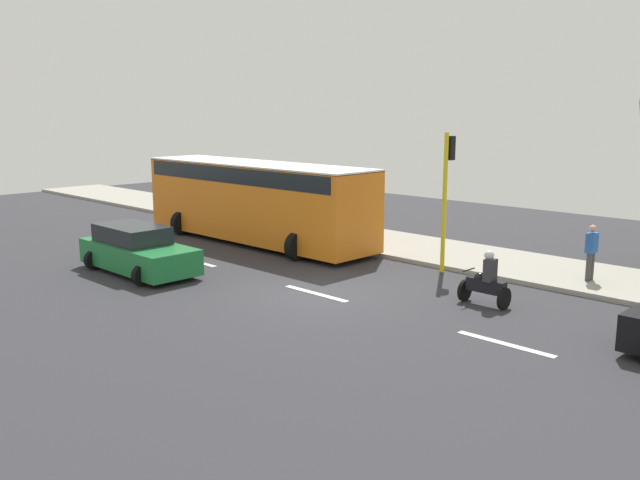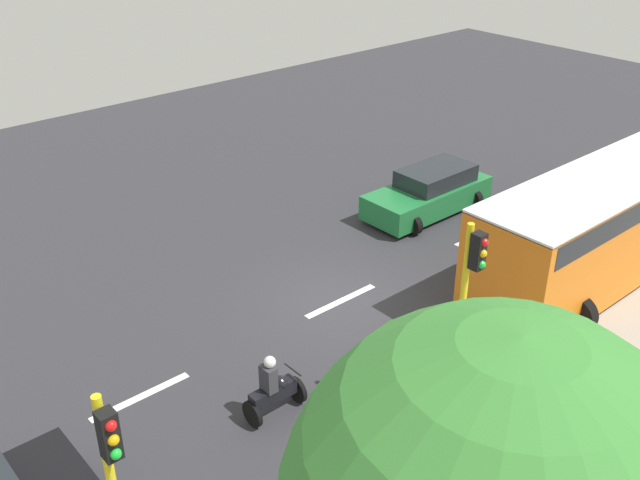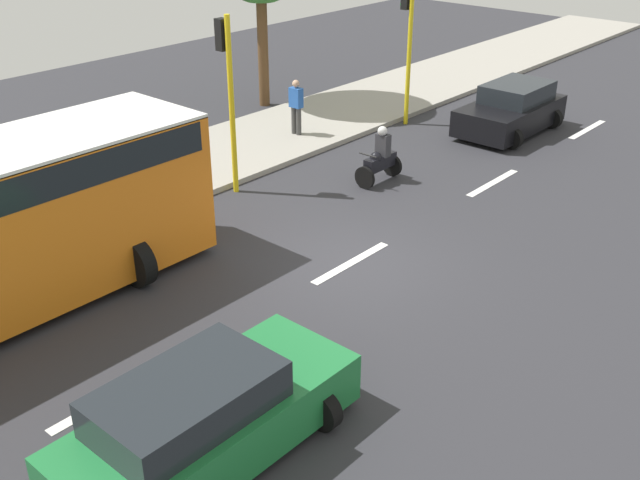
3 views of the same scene
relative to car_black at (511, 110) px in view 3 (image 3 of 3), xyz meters
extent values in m
cube|color=#2D2D33|center=(-1.80, 10.15, -0.76)|extent=(40.00, 60.00, 0.10)
cube|color=#9E998E|center=(5.20, 10.15, -0.64)|extent=(4.00, 60.00, 0.15)
cube|color=white|center=(-1.80, -1.85, -0.70)|extent=(0.20, 2.40, 0.01)
cube|color=white|center=(-1.80, 4.15, -0.70)|extent=(0.20, 2.40, 0.01)
cube|color=white|center=(-1.80, 10.15, -0.70)|extent=(0.20, 2.40, 0.01)
cube|color=white|center=(-1.80, 16.15, -0.70)|extent=(0.20, 2.40, 0.01)
cube|color=black|center=(0.00, 0.08, -0.15)|extent=(1.89, 3.97, 0.80)
cube|color=#1E2328|center=(0.00, -0.24, 0.53)|extent=(1.59, 2.23, 0.56)
cylinder|color=black|center=(-0.84, 1.39, -0.39)|extent=(0.64, 0.22, 0.64)
cylinder|color=black|center=(0.84, 1.39, -0.39)|extent=(0.64, 0.22, 0.64)
cylinder|color=black|center=(-0.84, -1.24, -0.39)|extent=(0.64, 0.22, 0.64)
cylinder|color=black|center=(0.84, -1.24, -0.39)|extent=(0.64, 0.22, 0.64)
cube|color=#1E7238|center=(-4.00, 16.01, -0.15)|extent=(1.80, 4.55, 0.80)
cube|color=#1E2328|center=(-4.00, 16.37, 0.53)|extent=(1.52, 2.55, 0.56)
cylinder|color=black|center=(-3.21, 14.51, -0.39)|extent=(0.64, 0.22, 0.64)
cylinder|color=black|center=(-4.79, 14.51, -0.39)|extent=(0.64, 0.22, 0.64)
cylinder|color=black|center=(-3.21, 17.51, -0.39)|extent=(0.64, 0.22, 0.64)
cylinder|color=black|center=(0.87, 13.71, -0.21)|extent=(1.00, 0.30, 1.00)
cylinder|color=black|center=(3.07, 13.71, -0.21)|extent=(1.00, 0.30, 1.00)
cylinder|color=black|center=(0.56, 6.71, -0.41)|extent=(0.60, 0.10, 0.60)
cylinder|color=black|center=(0.56, 5.51, -0.41)|extent=(0.60, 0.10, 0.60)
cube|color=black|center=(0.56, 6.06, -0.16)|extent=(0.28, 1.10, 0.36)
sphere|color=black|center=(0.56, 6.26, 0.02)|extent=(0.32, 0.32, 0.32)
cylinder|color=black|center=(0.56, 6.61, 0.19)|extent=(0.55, 0.04, 0.04)
cube|color=#333338|center=(0.56, 5.96, 0.29)|extent=(0.36, 0.24, 0.60)
sphere|color=silver|center=(0.56, 6.01, 0.69)|extent=(0.26, 0.26, 0.26)
cylinder|color=#3F3F3F|center=(4.53, 4.95, -0.14)|extent=(0.16, 0.16, 0.85)
cylinder|color=#3F3F3F|center=(4.73, 4.95, -0.14)|extent=(0.16, 0.16, 0.85)
cube|color=#2659B2|center=(4.63, 4.95, 0.59)|extent=(0.40, 0.24, 0.60)
sphere|color=tan|center=(4.63, 4.95, 1.02)|extent=(0.22, 0.22, 0.22)
cylinder|color=yellow|center=(2.95, 9.07, 1.54)|extent=(0.14, 0.14, 4.50)
cube|color=black|center=(3.17, 9.07, 3.29)|extent=(0.24, 0.24, 0.76)
sphere|color=red|center=(3.29, 9.07, 3.53)|extent=(0.16, 0.16, 0.16)
sphere|color=#F2A50C|center=(3.29, 9.07, 3.29)|extent=(0.16, 0.16, 0.16)
sphere|color=green|center=(3.29, 9.07, 3.05)|extent=(0.16, 0.16, 0.16)
cylinder|color=yellow|center=(2.95, 1.51, 1.54)|extent=(0.14, 0.14, 4.50)
sphere|color=green|center=(3.29, 1.51, 3.05)|extent=(0.16, 0.16, 0.16)
cylinder|color=brown|center=(7.95, 3.04, 1.33)|extent=(0.36, 0.36, 4.08)
camera|label=1|loc=(-14.92, -2.86, 4.46)|focal=37.45mm
camera|label=2|loc=(10.38, -1.09, 9.95)|focal=40.94mm
camera|label=3|loc=(-10.70, 21.28, 6.98)|focal=42.40mm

